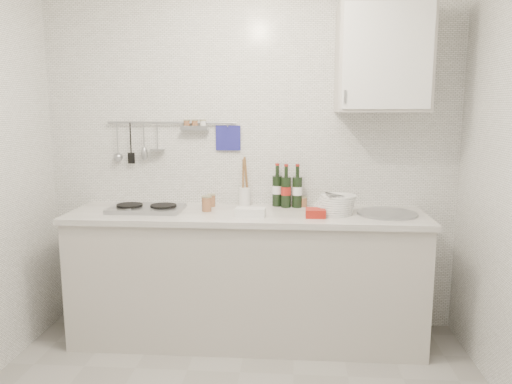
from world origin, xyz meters
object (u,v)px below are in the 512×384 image
Objects in this scene: plate_stack_sink at (334,205)px; plate_stack_hob at (131,208)px; wall_cabinet at (383,58)px; wine_bottles at (287,186)px; utensil_crock at (245,194)px.

plate_stack_hob is at bearing -179.89° from plate_stack_sink.
wall_cabinet is 2.26× the size of wine_bottles.
wine_bottles is at bearing -7.70° from utensil_crock.
wine_bottles is (-0.33, 0.20, 0.10)m from plate_stack_sink.
utensil_crock is at bearing 172.30° from wine_bottles.
wall_cabinet is 2.62× the size of plate_stack_hob.
wine_bottles is at bearing 171.93° from wall_cabinet.
utensil_crock reaches higher than wine_bottles.
plate_stack_sink is (-0.30, -0.11, -0.97)m from wall_cabinet.
wall_cabinet is at bearing 19.67° from plate_stack_sink.
utensil_crock is (0.77, 0.24, 0.07)m from plate_stack_hob.
plate_stack_hob is (-1.71, -0.11, -1.02)m from wall_cabinet.
plate_stack_hob is 0.86× the size of wine_bottles.
plate_stack_hob is 0.86× the size of plate_stack_sink.
wall_cabinet is 1.08m from wine_bottles.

